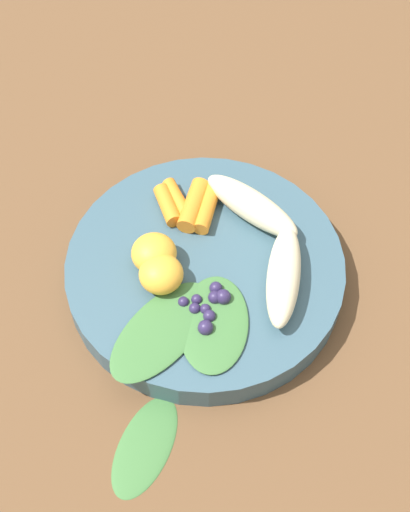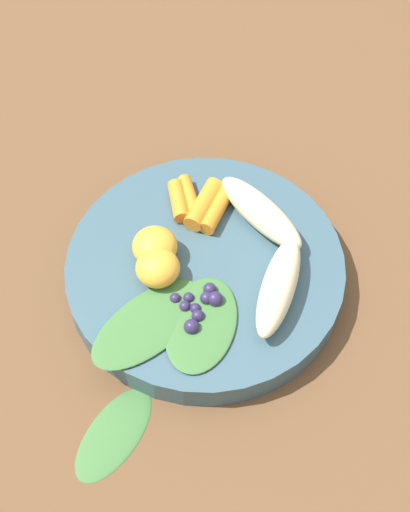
{
  "view_description": "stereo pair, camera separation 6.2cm",
  "coord_description": "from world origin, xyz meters",
  "px_view_note": "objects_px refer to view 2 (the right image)",
  "views": [
    {
      "loc": [
        -0.06,
        0.37,
        0.59
      ],
      "look_at": [
        0.0,
        0.0,
        0.04
      ],
      "focal_mm": 49.02,
      "sensor_mm": 36.0,
      "label": 1
    },
    {
      "loc": [
        -0.12,
        0.35,
        0.59
      ],
      "look_at": [
        0.0,
        0.0,
        0.04
      ],
      "focal_mm": 49.02,
      "sensor_mm": 36.0,
      "label": 2
    }
  ],
  "objects_px": {
    "banana_peeled_left": "(261,212)",
    "orange_segment_near": "(158,268)",
    "bowl": "(205,271)",
    "kale_leaf_stray": "(114,433)",
    "banana_peeled_right": "(279,286)"
  },
  "relations": [
    {
      "from": "banana_peeled_right",
      "to": "orange_segment_near",
      "type": "bearing_deg",
      "value": 97.63
    },
    {
      "from": "orange_segment_near",
      "to": "kale_leaf_stray",
      "type": "xyz_separation_m",
      "value": [
        -0.01,
        0.15,
        -0.04
      ]
    },
    {
      "from": "bowl",
      "to": "banana_peeled_left",
      "type": "xyz_separation_m",
      "value": [
        -0.04,
        -0.06,
        0.03
      ]
    },
    {
      "from": "bowl",
      "to": "orange_segment_near",
      "type": "height_order",
      "value": "orange_segment_near"
    },
    {
      "from": "banana_peeled_left",
      "to": "orange_segment_near",
      "type": "xyz_separation_m",
      "value": [
        0.07,
        0.09,
        0.0
      ]
    },
    {
      "from": "bowl",
      "to": "banana_peeled_left",
      "type": "height_order",
      "value": "banana_peeled_left"
    },
    {
      "from": "banana_peeled_left",
      "to": "orange_segment_near",
      "type": "distance_m",
      "value": 0.12
    },
    {
      "from": "bowl",
      "to": "banana_peeled_left",
      "type": "distance_m",
      "value": 0.08
    },
    {
      "from": "orange_segment_near",
      "to": "kale_leaf_stray",
      "type": "distance_m",
      "value": 0.15
    },
    {
      "from": "banana_peeled_right",
      "to": "kale_leaf_stray",
      "type": "distance_m",
      "value": 0.2
    },
    {
      "from": "kale_leaf_stray",
      "to": "banana_peeled_right",
      "type": "bearing_deg",
      "value": 161.06
    },
    {
      "from": "bowl",
      "to": "kale_leaf_stray",
      "type": "relative_size",
      "value": 2.81
    },
    {
      "from": "bowl",
      "to": "banana_peeled_right",
      "type": "distance_m",
      "value": 0.08
    },
    {
      "from": "banana_peeled_right",
      "to": "kale_leaf_stray",
      "type": "relative_size",
      "value": 1.16
    },
    {
      "from": "kale_leaf_stray",
      "to": "banana_peeled_left",
      "type": "bearing_deg",
      "value": 178.36
    }
  ]
}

